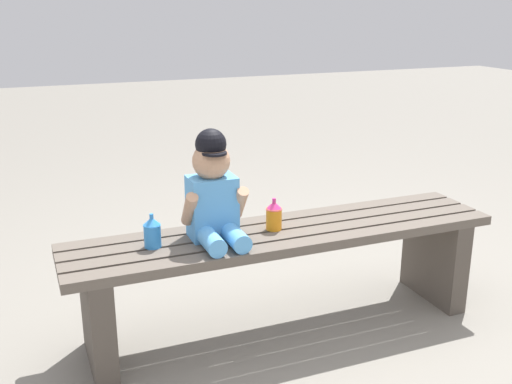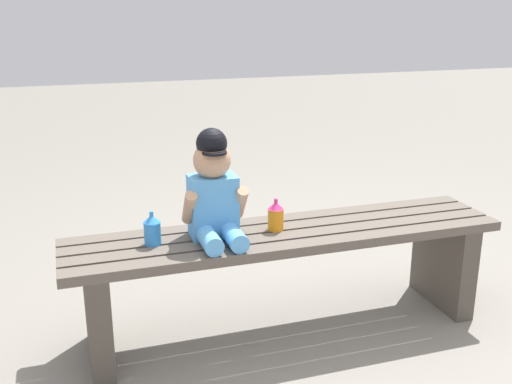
{
  "view_description": "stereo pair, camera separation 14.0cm",
  "coord_description": "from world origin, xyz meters",
  "px_view_note": "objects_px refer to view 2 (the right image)",
  "views": [
    {
      "loc": [
        -0.91,
        -1.96,
        1.25
      ],
      "look_at": [
        -0.14,
        -0.05,
        0.6
      ],
      "focal_mm": 42.51,
      "sensor_mm": 36.0,
      "label": 1
    },
    {
      "loc": [
        -0.77,
        -2.01,
        1.25
      ],
      "look_at": [
        -0.14,
        -0.05,
        0.6
      ],
      "focal_mm": 42.51,
      "sensor_mm": 36.0,
      "label": 2
    }
  ],
  "objects_px": {
    "park_bench": "(286,262)",
    "sippy_cup_right": "(276,215)",
    "child_figure": "(214,191)",
    "sippy_cup_left": "(152,229)"
  },
  "relations": [
    {
      "from": "park_bench",
      "to": "sippy_cup_right",
      "type": "bearing_deg",
      "value": 158.08
    },
    {
      "from": "child_figure",
      "to": "sippy_cup_right",
      "type": "xyz_separation_m",
      "value": [
        0.24,
        0.0,
        -0.12
      ]
    },
    {
      "from": "park_bench",
      "to": "sippy_cup_left",
      "type": "bearing_deg",
      "value": 178.21
    },
    {
      "from": "sippy_cup_left",
      "to": "sippy_cup_right",
      "type": "xyz_separation_m",
      "value": [
        0.47,
        0.0,
        0.0
      ]
    },
    {
      "from": "park_bench",
      "to": "child_figure",
      "type": "height_order",
      "value": "child_figure"
    },
    {
      "from": "sippy_cup_left",
      "to": "child_figure",
      "type": "bearing_deg",
      "value": -0.57
    },
    {
      "from": "sippy_cup_right",
      "to": "sippy_cup_left",
      "type": "bearing_deg",
      "value": 180.0
    },
    {
      "from": "park_bench",
      "to": "child_figure",
      "type": "bearing_deg",
      "value": 177.21
    },
    {
      "from": "child_figure",
      "to": "sippy_cup_left",
      "type": "bearing_deg",
      "value": 179.43
    },
    {
      "from": "park_bench",
      "to": "sippy_cup_left",
      "type": "xyz_separation_m",
      "value": [
        -0.5,
        0.02,
        0.19
      ]
    }
  ]
}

